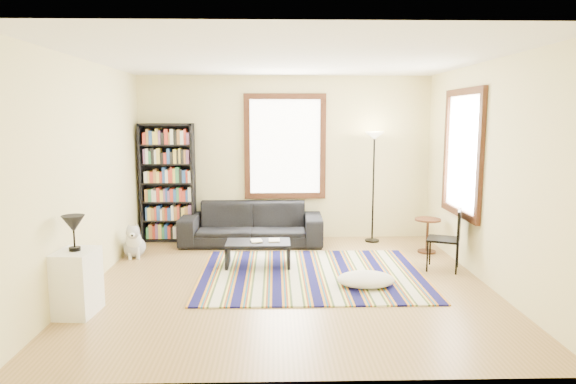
{
  "coord_description": "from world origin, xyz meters",
  "views": [
    {
      "loc": [
        -0.18,
        -6.35,
        2.1
      ],
      "look_at": [
        0.0,
        0.5,
        1.1
      ],
      "focal_mm": 32.0,
      "sensor_mm": 36.0,
      "label": 1
    }
  ],
  "objects_px": {
    "floor_cushion": "(366,279)",
    "white_cabinet": "(77,282)",
    "sofa": "(252,224)",
    "bookshelf": "(168,183)",
    "floor_lamp": "(373,187)",
    "dog": "(134,240)",
    "coffee_table": "(258,254)",
    "side_table": "(427,236)",
    "folding_chair": "(443,239)"
  },
  "relations": [
    {
      "from": "floor_lamp",
      "to": "floor_cushion",
      "type": "bearing_deg",
      "value": -102.54
    },
    {
      "from": "floor_cushion",
      "to": "folding_chair",
      "type": "distance_m",
      "value": 1.42
    },
    {
      "from": "folding_chair",
      "to": "side_table",
      "type": "bearing_deg",
      "value": 109.3
    },
    {
      "from": "coffee_table",
      "to": "floor_lamp",
      "type": "bearing_deg",
      "value": 37.12
    },
    {
      "from": "floor_cushion",
      "to": "white_cabinet",
      "type": "distance_m",
      "value": 3.37
    },
    {
      "from": "floor_cushion",
      "to": "side_table",
      "type": "relative_size",
      "value": 1.34
    },
    {
      "from": "dog",
      "to": "folding_chair",
      "type": "bearing_deg",
      "value": -20.04
    },
    {
      "from": "sofa",
      "to": "bookshelf",
      "type": "xyz_separation_m",
      "value": [
        -1.43,
        0.27,
        0.66
      ]
    },
    {
      "from": "coffee_table",
      "to": "sofa",
      "type": "bearing_deg",
      "value": 96.34
    },
    {
      "from": "sofa",
      "to": "coffee_table",
      "type": "xyz_separation_m",
      "value": [
        0.15,
        -1.33,
        -0.16
      ]
    },
    {
      "from": "floor_lamp",
      "to": "dog",
      "type": "xyz_separation_m",
      "value": [
        -3.78,
        -0.88,
        -0.67
      ]
    },
    {
      "from": "bookshelf",
      "to": "floor_cushion",
      "type": "height_order",
      "value": "bookshelf"
    },
    {
      "from": "dog",
      "to": "floor_lamp",
      "type": "bearing_deg",
      "value": 2.82
    },
    {
      "from": "coffee_table",
      "to": "side_table",
      "type": "distance_m",
      "value": 2.71
    },
    {
      "from": "sofa",
      "to": "floor_lamp",
      "type": "distance_m",
      "value": 2.13
    },
    {
      "from": "bookshelf",
      "to": "white_cabinet",
      "type": "height_order",
      "value": "bookshelf"
    },
    {
      "from": "bookshelf",
      "to": "floor_lamp",
      "type": "xyz_separation_m",
      "value": [
        3.47,
        -0.17,
        -0.07
      ]
    },
    {
      "from": "floor_lamp",
      "to": "side_table",
      "type": "xyz_separation_m",
      "value": [
        0.72,
        -0.74,
        -0.66
      ]
    },
    {
      "from": "floor_lamp",
      "to": "bookshelf",
      "type": "bearing_deg",
      "value": 177.2
    },
    {
      "from": "floor_lamp",
      "to": "white_cabinet",
      "type": "xyz_separation_m",
      "value": [
        -3.78,
        -3.16,
        -0.58
      ]
    },
    {
      "from": "bookshelf",
      "to": "folding_chair",
      "type": "relative_size",
      "value": 2.33
    },
    {
      "from": "bookshelf",
      "to": "coffee_table",
      "type": "xyz_separation_m",
      "value": [
        1.57,
        -1.6,
        -0.82
      ]
    },
    {
      "from": "folding_chair",
      "to": "bookshelf",
      "type": "bearing_deg",
      "value": 178.78
    },
    {
      "from": "floor_cushion",
      "to": "white_cabinet",
      "type": "bearing_deg",
      "value": -165.9
    },
    {
      "from": "sofa",
      "to": "dog",
      "type": "height_order",
      "value": "sofa"
    },
    {
      "from": "dog",
      "to": "bookshelf",
      "type": "bearing_deg",
      "value": 63.1
    },
    {
      "from": "side_table",
      "to": "folding_chair",
      "type": "xyz_separation_m",
      "value": [
        -0.05,
        -0.91,
        0.16
      ]
    },
    {
      "from": "sofa",
      "to": "folding_chair",
      "type": "xyz_separation_m",
      "value": [
        2.72,
        -1.55,
        0.09
      ]
    },
    {
      "from": "bookshelf",
      "to": "side_table",
      "type": "height_order",
      "value": "bookshelf"
    },
    {
      "from": "floor_cushion",
      "to": "folding_chair",
      "type": "xyz_separation_m",
      "value": [
        1.19,
        0.69,
        0.34
      ]
    },
    {
      "from": "bookshelf",
      "to": "floor_cushion",
      "type": "bearing_deg",
      "value": -40.38
    },
    {
      "from": "sofa",
      "to": "floor_lamp",
      "type": "bearing_deg",
      "value": 4.02
    },
    {
      "from": "bookshelf",
      "to": "dog",
      "type": "bearing_deg",
      "value": -106.61
    },
    {
      "from": "folding_chair",
      "to": "dog",
      "type": "relative_size",
      "value": 1.68
    },
    {
      "from": "white_cabinet",
      "to": "side_table",
      "type": "bearing_deg",
      "value": 32.66
    },
    {
      "from": "white_cabinet",
      "to": "dog",
      "type": "bearing_deg",
      "value": 94.56
    },
    {
      "from": "sofa",
      "to": "floor_lamp",
      "type": "xyz_separation_m",
      "value": [
        2.04,
        0.1,
        0.59
      ]
    },
    {
      "from": "floor_lamp",
      "to": "dog",
      "type": "relative_size",
      "value": 3.62
    },
    {
      "from": "coffee_table",
      "to": "floor_lamp",
      "type": "relative_size",
      "value": 0.48
    },
    {
      "from": "coffee_table",
      "to": "dog",
      "type": "height_order",
      "value": "dog"
    },
    {
      "from": "side_table",
      "to": "folding_chair",
      "type": "height_order",
      "value": "folding_chair"
    },
    {
      "from": "sofa",
      "to": "bookshelf",
      "type": "bearing_deg",
      "value": 170.51
    },
    {
      "from": "floor_cushion",
      "to": "floor_lamp",
      "type": "bearing_deg",
      "value": 77.46
    },
    {
      "from": "white_cabinet",
      "to": "dog",
      "type": "relative_size",
      "value": 1.36
    },
    {
      "from": "floor_lamp",
      "to": "dog",
      "type": "height_order",
      "value": "floor_lamp"
    },
    {
      "from": "bookshelf",
      "to": "floor_lamp",
      "type": "height_order",
      "value": "bookshelf"
    },
    {
      "from": "coffee_table",
      "to": "floor_cushion",
      "type": "relative_size",
      "value": 1.24
    },
    {
      "from": "side_table",
      "to": "white_cabinet",
      "type": "relative_size",
      "value": 0.77
    },
    {
      "from": "floor_cushion",
      "to": "dog",
      "type": "distance_m",
      "value": 3.58
    },
    {
      "from": "side_table",
      "to": "sofa",
      "type": "bearing_deg",
      "value": 166.97
    }
  ]
}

